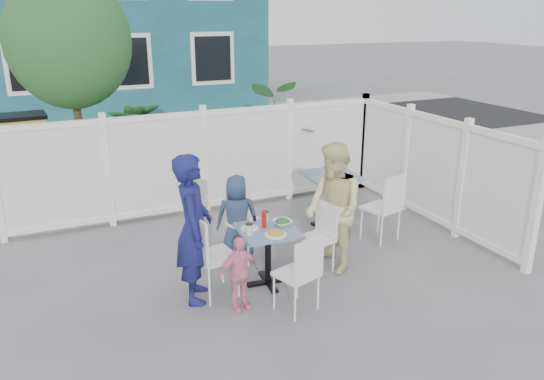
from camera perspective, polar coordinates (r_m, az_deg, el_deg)
name	(u,v)px	position (r m, az deg, el deg)	size (l,w,h in m)	color
ground	(260,278)	(6.40, -1.28, -9.41)	(80.00, 80.00, 0.00)	slate
near_sidewalk	(178,186)	(9.74, -10.08, 0.42)	(24.00, 2.60, 0.01)	gray
street	(138,142)	(13.23, -14.17, 5.00)	(24.00, 5.00, 0.01)	black
far_sidewalk	(118,119)	(16.23, -16.24, 7.30)	(24.00, 1.60, 0.01)	gray
building	(77,11)	(19.27, -20.25, 17.61)	(11.00, 6.00, 6.00)	#194959
fence_back	(205,163)	(8.24, -7.24, 2.87)	(5.86, 0.08, 1.60)	white
fence_right	(432,172)	(8.10, 16.86, 1.90)	(0.08, 3.66, 1.60)	white
tree	(69,41)	(8.53, -21.01, 14.70)	(1.80, 1.62, 3.59)	#382316
utility_cabinet	(25,161)	(9.49, -25.04, 2.83)	(0.76, 0.54, 1.41)	gold
potted_shrub_a	(140,154)	(8.69, -14.02, 3.74)	(0.95, 0.95, 1.70)	#1E532E
potted_shrub_b	(288,138)	(9.37, 1.70, 5.62)	(1.60, 1.39, 1.78)	#1E532E
main_table	(268,242)	(6.04, -0.44, -5.57)	(0.70, 0.70, 0.68)	#415F7F
spare_table	(330,185)	(7.80, 6.29, 0.50)	(0.77, 0.77, 0.76)	#415F7F
chair_left	(208,250)	(5.81, -6.86, -6.44)	(0.48, 0.49, 0.96)	white
chair_right	(320,232)	(6.42, 5.19, -4.50)	(0.44, 0.45, 0.84)	white
chair_back	(244,215)	(6.74, -3.03, -2.71)	(0.56, 0.55, 0.95)	white
chair_near	(302,269)	(5.49, 3.20, -8.50)	(0.49, 0.48, 0.87)	white
chair_spare	(386,203)	(7.30, 12.20, -1.41)	(0.53, 0.52, 0.95)	white
man	(194,229)	(5.69, -8.42, -4.15)	(0.60, 0.39, 1.65)	#151854
woman	(334,208)	(6.34, 6.64, -1.97)	(0.77, 0.60, 1.57)	#D9C848
boy	(237,217)	(6.69, -3.77, -2.95)	(0.54, 0.35, 1.10)	navy
toddler	(239,274)	(5.61, -3.57, -8.96)	(0.48, 0.20, 0.82)	pink
plate_main	(275,234)	(5.82, 0.37, -4.80)	(0.25, 0.25, 0.02)	white
plate_side	(250,228)	(5.99, -2.40, -4.13)	(0.20, 0.20, 0.01)	white
salad_bowl	(282,223)	(6.08, 1.13, -3.53)	(0.22, 0.22, 0.05)	white
coffee_cup_a	(249,230)	(5.82, -2.47, -4.27)	(0.08, 0.08, 0.12)	beige
coffee_cup_b	(265,217)	(6.16, -0.76, -2.92)	(0.08, 0.08, 0.12)	beige
ketchup_bottle	(264,220)	(6.00, -0.85, -3.25)	(0.05, 0.05, 0.17)	#AA110A
salt_shaker	(251,220)	(6.15, -2.29, -3.22)	(0.03, 0.03, 0.07)	white
pepper_shaker	(255,218)	(6.19, -1.87, -3.06)	(0.03, 0.03, 0.07)	black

